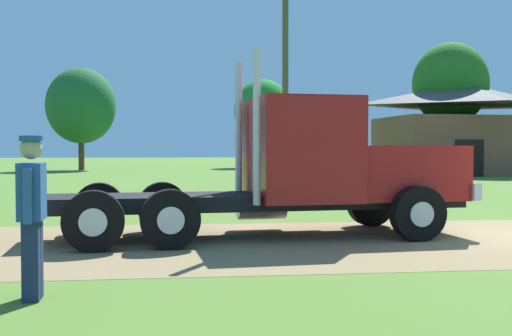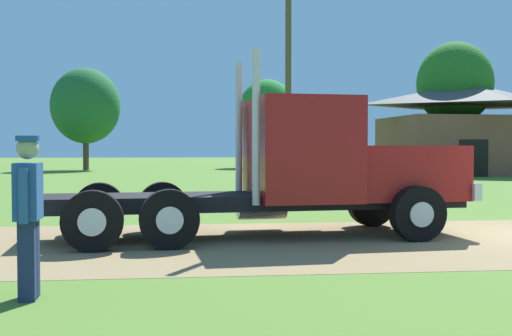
{
  "view_description": "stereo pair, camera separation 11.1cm",
  "coord_description": "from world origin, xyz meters",
  "px_view_note": "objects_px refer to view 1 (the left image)",
  "views": [
    {
      "loc": [
        -6.88,
        -10.95,
        1.71
      ],
      "look_at": [
        -5.45,
        1.35,
        1.3
      ],
      "focal_mm": 43.42,
      "sensor_mm": 36.0,
      "label": 1
    },
    {
      "loc": [
        -6.77,
        -10.96,
        1.71
      ],
      "look_at": [
        -5.45,
        1.35,
        1.3
      ],
      "focal_mm": 43.42,
      "sensor_mm": 36.0,
      "label": 2
    }
  ],
  "objects_px": {
    "truck_foreground_white": "(310,171)",
    "utility_pole_near": "(285,74)",
    "visitor_by_barrel": "(32,209)",
    "shed_building": "(464,130)"
  },
  "relations": [
    {
      "from": "truck_foreground_white",
      "to": "utility_pole_near",
      "type": "relative_size",
      "value": 0.89
    },
    {
      "from": "visitor_by_barrel",
      "to": "shed_building",
      "type": "distance_m",
      "value": 36.91
    },
    {
      "from": "visitor_by_barrel",
      "to": "utility_pole_near",
      "type": "xyz_separation_m",
      "value": [
        5.98,
        18.82,
        3.84
      ]
    },
    {
      "from": "truck_foreground_white",
      "to": "shed_building",
      "type": "xyz_separation_m",
      "value": [
        15.6,
        26.46,
        1.6
      ]
    },
    {
      "from": "truck_foreground_white",
      "to": "utility_pole_near",
      "type": "bearing_deg",
      "value": 82.54
    },
    {
      "from": "visitor_by_barrel",
      "to": "shed_building",
      "type": "relative_size",
      "value": 0.17
    },
    {
      "from": "visitor_by_barrel",
      "to": "utility_pole_near",
      "type": "distance_m",
      "value": 20.11
    },
    {
      "from": "truck_foreground_white",
      "to": "visitor_by_barrel",
      "type": "distance_m",
      "value": 6.25
    },
    {
      "from": "shed_building",
      "to": "utility_pole_near",
      "type": "relative_size",
      "value": 1.19
    },
    {
      "from": "truck_foreground_white",
      "to": "visitor_by_barrel",
      "type": "height_order",
      "value": "truck_foreground_white"
    }
  ]
}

